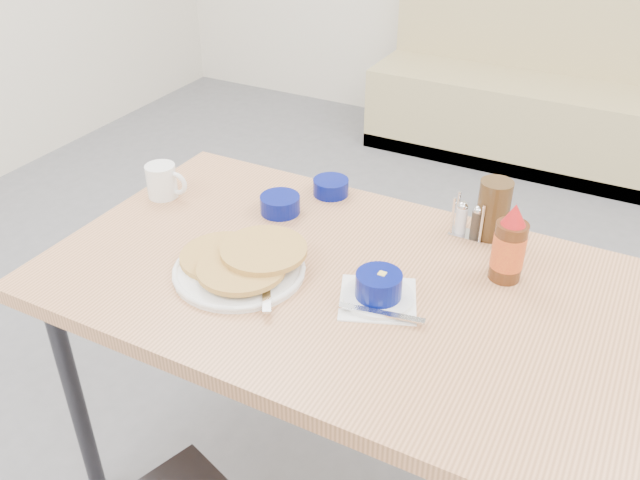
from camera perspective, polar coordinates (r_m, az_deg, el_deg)
The scene contains 10 objects.
booth_bench at distance 3.93m, azimuth 18.96°, elevation 11.28°, with size 1.90×0.56×1.22m.
dining_table at distance 1.57m, azimuth 2.43°, elevation -5.17°, with size 1.40×0.80×0.76m.
pancake_plate at distance 1.56m, azimuth -6.66°, elevation -2.01°, with size 0.31×0.30×0.05m.
coffee_mug at distance 1.89m, azimuth -13.09°, elevation 4.88°, with size 0.12×0.08×0.09m.
grits_setting at distance 1.46m, azimuth 4.95°, elevation -4.14°, with size 0.23×0.21×0.07m.
creamer_bowl at distance 1.87m, azimuth 0.92°, elevation 4.48°, with size 0.10×0.10×0.04m.
butter_bowl at distance 1.78m, azimuth -3.38°, elevation 3.02°, with size 0.11×0.11×0.05m.
amber_tumbler at distance 1.70m, azimuth 14.39°, elevation 2.53°, with size 0.08×0.08×0.15m, color #3D2913.
condiment_caddy at distance 1.71m, azimuth 12.42°, elevation 1.46°, with size 0.09×0.05×0.10m.
syrup_bottle at distance 1.55m, azimuth 15.63°, elevation -0.57°, with size 0.07×0.07×0.19m.
Camera 1 is at (0.52, -0.88, 1.66)m, focal length 38.00 mm.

